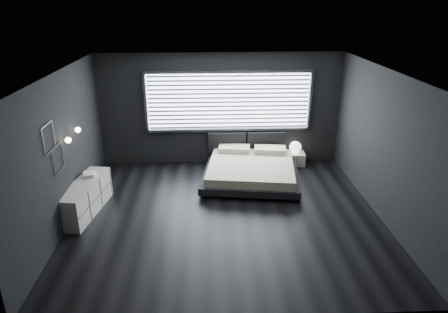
{
  "coord_description": "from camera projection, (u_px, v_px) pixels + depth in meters",
  "views": [
    {
      "loc": [
        -0.37,
        -6.92,
        4.04
      ],
      "look_at": [
        0.0,
        0.85,
        0.9
      ],
      "focal_mm": 32.0,
      "sensor_mm": 36.0,
      "label": 1
    }
  ],
  "objects": [
    {
      "name": "nightstand",
      "position": [
        294.0,
        158.0,
        10.26
      ],
      "size": [
        0.57,
        0.49,
        0.32
      ],
      "primitive_type": "cube",
      "rotation": [
        0.0,
        0.0,
        -0.07
      ],
      "color": "beige",
      "rests_on": "ground"
    },
    {
      "name": "window",
      "position": [
        229.0,
        102.0,
        9.84
      ],
      "size": [
        4.14,
        0.09,
        1.52
      ],
      "color": "white",
      "rests_on": "ground"
    },
    {
      "name": "dresser",
      "position": [
        86.0,
        198.0,
        7.91
      ],
      "size": [
        0.71,
        1.66,
        0.64
      ],
      "color": "beige",
      "rests_on": "ground"
    },
    {
      "name": "sconce_far",
      "position": [
        78.0,
        130.0,
        7.81
      ],
      "size": [
        0.18,
        0.11,
        0.11
      ],
      "color": "silver",
      "rests_on": "ground"
    },
    {
      "name": "room",
      "position": [
        226.0,
        149.0,
        7.41
      ],
      "size": [
        6.04,
        6.0,
        2.8
      ],
      "color": "black",
      "rests_on": "ground"
    },
    {
      "name": "wall_art_upper",
      "position": [
        49.0,
        138.0,
        6.6
      ],
      "size": [
        0.01,
        0.48,
        0.48
      ],
      "color": "#47474C",
      "rests_on": "ground"
    },
    {
      "name": "orb_lamp",
      "position": [
        295.0,
        147.0,
        10.13
      ],
      "size": [
        0.3,
        0.3,
        0.3
      ],
      "primitive_type": "sphere",
      "color": "white",
      "rests_on": "nightstand"
    },
    {
      "name": "book_stack",
      "position": [
        89.0,
        174.0,
        8.09
      ],
      "size": [
        0.3,
        0.36,
        0.07
      ],
      "color": "white",
      "rests_on": "dresser"
    },
    {
      "name": "wall_art_lower",
      "position": [
        58.0,
        159.0,
        7.01
      ],
      "size": [
        0.01,
        0.48,
        0.48
      ],
      "color": "#47474C",
      "rests_on": "ground"
    },
    {
      "name": "headboard",
      "position": [
        246.0,
        142.0,
        10.19
      ],
      "size": [
        1.96,
        0.16,
        0.52
      ],
      "color": "black",
      "rests_on": "ground"
    },
    {
      "name": "bed",
      "position": [
        251.0,
        170.0,
        9.33
      ],
      "size": [
        2.44,
        2.36,
        0.56
      ],
      "color": "black",
      "rests_on": "ground"
    },
    {
      "name": "sconce_near",
      "position": [
        68.0,
        140.0,
        7.25
      ],
      "size": [
        0.18,
        0.11,
        0.11
      ],
      "color": "silver",
      "rests_on": "ground"
    }
  ]
}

